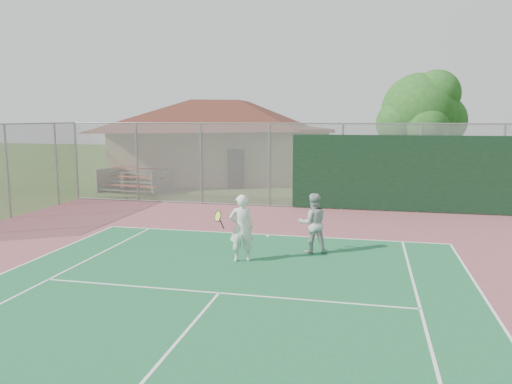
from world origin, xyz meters
TOP-DOWN VIEW (x-y plane):
  - back_fence at (2.11, 16.98)m, footprint 20.08×0.11m
  - side_fence_left at (-10.00, 12.50)m, footprint 0.08×9.00m
  - clubhouse at (-5.74, 25.90)m, footprint 14.79×11.62m
  - bleachers at (-8.50, 19.73)m, footprint 3.33×2.21m
  - tree at (5.45, 21.66)m, footprint 4.25×4.03m
  - player_white_front at (-0.13, 8.85)m, footprint 1.11×0.80m
  - player_grey_back at (1.59, 10.10)m, footprint 0.96×0.85m

SIDE VIEW (x-z plane):
  - bleachers at x=-8.50m, z-range 0.03..1.20m
  - player_grey_back at x=1.59m, z-range 0.00..1.66m
  - player_white_front at x=-0.13m, z-range 0.01..1.76m
  - back_fence at x=2.11m, z-range -0.09..3.43m
  - side_fence_left at x=-10.00m, z-range 0.00..3.50m
  - clubhouse at x=-5.74m, z-range 0.04..5.69m
  - tree at x=5.45m, z-range 0.93..6.87m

